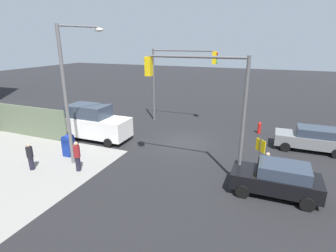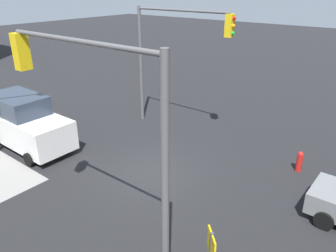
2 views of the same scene
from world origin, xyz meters
The scene contains 5 objects.
ground_plane centered at (0.00, 0.00, 0.00)m, with size 120.00×120.00×0.00m, color black.
traffic_signal_nw_corner centered at (-2.44, 4.50, 4.63)m, with size 5.41×0.36×6.50m.
traffic_signal_se_corner centered at (2.26, -4.50, 4.65)m, with size 5.84×0.36×6.50m.
fire_hydrant centered at (-5.00, -4.20, 0.49)m, with size 0.26×0.26×0.94m.
van_white_delivery centered at (6.60, 1.80, 1.28)m, with size 5.40×2.32×2.62m.
Camera 2 is at (-8.21, 9.10, 7.54)m, focal length 35.00 mm.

